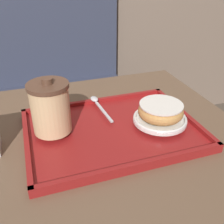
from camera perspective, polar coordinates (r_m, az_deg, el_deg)
booth_bench at (r=1.64m, az=-17.27°, el=-0.24°), size 1.16×0.44×1.00m
cafe_table at (r=0.82m, az=-2.89°, el=-14.26°), size 0.80×0.70×0.71m
serving_tray at (r=0.70m, az=0.00°, el=-4.02°), size 0.45×0.33×0.02m
coffee_cup_front at (r=0.66m, az=-13.26°, el=0.98°), size 0.10×0.10×0.14m
plate_with_chocolate_donut at (r=0.72m, az=10.37°, el=-1.49°), size 0.14×0.14×0.01m
donut_chocolate_glazed at (r=0.70m, az=10.56°, el=0.35°), size 0.12×0.12×0.04m
spoon at (r=0.79m, az=-3.28°, el=2.04°), size 0.03×0.16×0.01m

